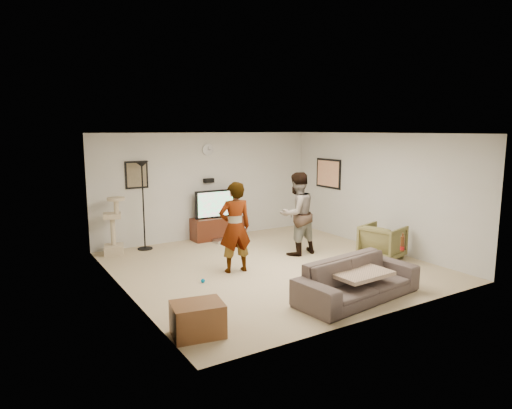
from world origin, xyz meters
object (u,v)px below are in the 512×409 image
tv_stand (217,228)px  cat_tree (113,226)px  tv (217,204)px  side_table (198,319)px  armchair (382,242)px  beer_bottle (402,244)px  floor_lamp (143,206)px  person_left (235,227)px  person_right (297,214)px  sofa (358,279)px

tv_stand → cat_tree: bearing=-177.3°
tv → side_table: tv is taller
armchair → side_table: armchair is taller
beer_bottle → side_table: size_ratio=0.39×
tv → cat_tree: (-2.46, -0.11, -0.24)m
floor_lamp → person_left: floor_lamp is taller
tv → person_left: 2.59m
tv_stand → armchair: armchair is taller
cat_tree → floor_lamp: bearing=5.4°
tv → armchair: (2.06, -3.26, -0.49)m
floor_lamp → person_left: size_ratio=1.15×
tv → floor_lamp: 1.79m
floor_lamp → person_right: (2.57, -2.04, -0.09)m
tv_stand → person_left: size_ratio=0.75×
armchair → cat_tree: bearing=39.4°
tv_stand → floor_lamp: floor_lamp is taller
side_table → tv_stand: bearing=60.7°
tv → person_left: (-0.86, -2.45, -0.01)m
floor_lamp → sofa: floor_lamp is taller
person_right → side_table: (-3.31, -2.39, -0.64)m
tv → side_table: bearing=-119.3°
cat_tree → person_left: 2.84m
sofa → armchair: armchair is taller
tv → cat_tree: bearing=-177.3°
floor_lamp → beer_bottle: bearing=-58.1°
tv → floor_lamp: size_ratio=0.58×
tv → floor_lamp: (-1.78, -0.05, 0.11)m
tv → sofa: (0.09, -4.60, -0.54)m
sofa → armchair: bearing=27.5°
person_right → person_left: bearing=7.1°
tv_stand → sofa: bearing=-88.9°
tv_stand → person_right: size_ratio=0.72×
person_right → side_table: bearing=30.8°
floor_lamp → tv_stand: bearing=1.6°
sofa → person_right: bearing=67.6°
person_left → sofa: 2.41m
tv_stand → tv: bearing=0.0°
sofa → side_table: (-2.61, 0.12, -0.09)m
floor_lamp → armchair: (3.84, -3.21, -0.60)m
cat_tree → person_left: person_left is taller
cat_tree → armchair: 5.51m
side_table → floor_lamp: bearing=80.6°
armchair → side_table: 4.74m
floor_lamp → beer_bottle: (2.84, -4.55, -0.21)m
person_left → tv: bearing=-101.0°
floor_lamp → cat_tree: 0.77m
person_left → armchair: size_ratio=2.17×
cat_tree → person_right: size_ratio=0.70×
floor_lamp → beer_bottle: floor_lamp is taller
cat_tree → armchair: (4.52, -3.15, -0.25)m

